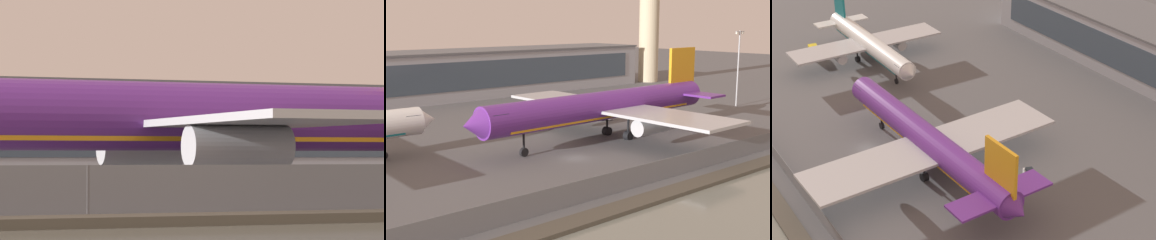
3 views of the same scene
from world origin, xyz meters
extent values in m
plane|color=#565659|center=(0.00, 0.00, 0.00)|extent=(500.00, 500.00, 0.00)
cube|color=#474238|center=(0.00, -20.50, 0.25)|extent=(320.00, 3.00, 0.50)
cube|color=slate|center=(0.00, -16.00, 1.40)|extent=(280.00, 0.08, 2.80)
cylinder|color=slate|center=(0.00, -16.00, 1.40)|extent=(0.10, 0.10, 2.80)
cylinder|color=#602889|center=(11.87, 6.35, 6.10)|extent=(49.30, 6.30, 4.98)
cube|color=orange|center=(11.87, 6.35, 4.73)|extent=(41.90, 5.10, 0.90)
cube|color=#B7BABF|center=(14.65, -5.38, 5.48)|extent=(11.45, 23.89, 0.50)
cube|color=#B7BABF|center=(14.01, 18.22, 5.48)|extent=(11.45, 23.89, 0.50)
cylinder|color=#B7BABF|center=(13.12, -3.53, 3.86)|extent=(6.96, 2.92, 2.74)
cylinder|color=#B7BABF|center=(12.59, 16.29, 3.86)|extent=(6.96, 2.92, 2.74)
cylinder|color=black|center=(15.38, 3.83, 2.15)|extent=(0.40, 0.40, 2.91)
cylinder|color=black|center=(15.38, 3.83, 0.70)|extent=(1.63, 1.16, 1.60)
cylinder|color=black|center=(15.24, 9.06, 2.15)|extent=(0.40, 0.40, 2.91)
cylinder|color=black|center=(15.24, 9.06, 0.70)|extent=(1.63, 1.16, 1.60)
cube|color=white|center=(25.06, 19.80, 0.75)|extent=(3.55, 2.56, 1.11)
cube|color=#283847|center=(24.69, 19.94, 1.55)|extent=(1.48, 1.58, 0.50)
cylinder|color=black|center=(23.90, 19.49, 0.35)|extent=(0.73, 0.44, 0.70)
cylinder|color=black|center=(24.35, 20.77, 0.35)|extent=(0.73, 0.44, 0.70)
cylinder|color=black|center=(25.78, 18.84, 0.35)|extent=(0.73, 0.44, 0.70)
cylinder|color=black|center=(26.22, 20.12, 0.35)|extent=(0.73, 0.44, 0.70)
cube|color=#9EA3AD|center=(18.32, 71.15, 6.05)|extent=(118.41, 19.60, 12.09)
cube|color=#3D4C5B|center=(18.32, 61.26, 6.65)|extent=(108.94, 0.16, 7.26)
cube|color=#5B5E63|center=(18.32, 71.15, 12.34)|extent=(119.01, 20.20, 0.50)
camera|label=1|loc=(-13.70, -70.78, 3.32)|focal=105.00mm
camera|label=2|loc=(-50.69, -60.14, 20.72)|focal=50.00mm
camera|label=3|loc=(97.94, -41.64, 63.92)|focal=60.00mm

